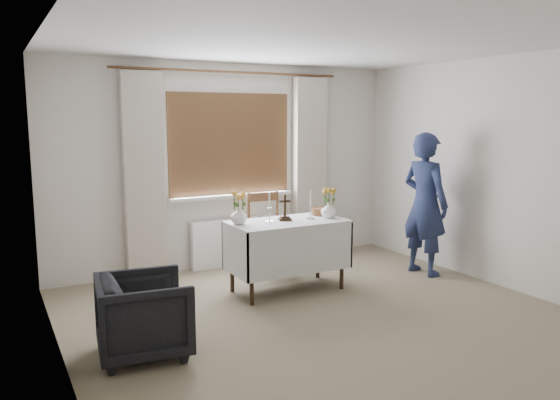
# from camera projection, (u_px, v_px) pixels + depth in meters

# --- Properties ---
(ground) EXTENTS (5.00, 5.00, 0.00)m
(ground) POSITION_uv_depth(u_px,v_px,m) (345.00, 330.00, 4.78)
(ground) COLOR gray
(ground) RESTS_ON ground
(altar_table) EXTENTS (1.24, 0.64, 0.76)m
(altar_table) POSITION_uv_depth(u_px,v_px,m) (287.00, 256.00, 5.82)
(altar_table) COLOR silver
(altar_table) RESTS_ON ground
(wooden_chair) EXTENTS (0.46, 0.46, 0.95)m
(wooden_chair) POSITION_uv_depth(u_px,v_px,m) (269.00, 233.00, 6.52)
(wooden_chair) COLOR brown
(wooden_chair) RESTS_ON ground
(armchair) EXTENTS (0.78, 0.76, 0.64)m
(armchair) POSITION_uv_depth(u_px,v_px,m) (144.00, 316.00, 4.25)
(armchair) COLOR black
(armchair) RESTS_ON ground
(person) EXTENTS (0.48, 0.66, 1.68)m
(person) POSITION_uv_depth(u_px,v_px,m) (425.00, 204.00, 6.40)
(person) COLOR navy
(person) RESTS_ON ground
(radiator) EXTENTS (1.10, 0.10, 0.60)m
(radiator) POSITION_uv_depth(u_px,v_px,m) (234.00, 242.00, 6.83)
(radiator) COLOR white
(radiator) RESTS_ON ground
(wooden_cross) EXTENTS (0.15, 0.12, 0.28)m
(wooden_cross) POSITION_uv_depth(u_px,v_px,m) (285.00, 208.00, 5.77)
(wooden_cross) COLOR black
(wooden_cross) RESTS_ON altar_table
(candlestick_left) EXTENTS (0.11, 0.11, 0.31)m
(candlestick_left) POSITION_uv_depth(u_px,v_px,m) (269.00, 207.00, 5.67)
(candlestick_left) COLOR silver
(candlestick_left) RESTS_ON altar_table
(candlestick_right) EXTENTS (0.10, 0.10, 0.32)m
(candlestick_right) POSITION_uv_depth(u_px,v_px,m) (311.00, 205.00, 5.83)
(candlestick_right) COLOR silver
(candlestick_right) RESTS_ON altar_table
(flower_vase_left) EXTENTS (0.20, 0.20, 0.18)m
(flower_vase_left) POSITION_uv_depth(u_px,v_px,m) (239.00, 215.00, 5.58)
(flower_vase_left) COLOR white
(flower_vase_left) RESTS_ON altar_table
(flower_vase_right) EXTENTS (0.20, 0.20, 0.17)m
(flower_vase_right) POSITION_uv_depth(u_px,v_px,m) (329.00, 210.00, 5.93)
(flower_vase_right) COLOR white
(flower_vase_right) RESTS_ON altar_table
(wicker_basket) EXTENTS (0.24, 0.24, 0.08)m
(wicker_basket) POSITION_uv_depth(u_px,v_px,m) (321.00, 211.00, 6.11)
(wicker_basket) COLOR brown
(wicker_basket) RESTS_ON altar_table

